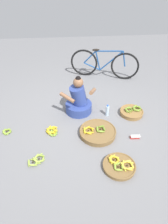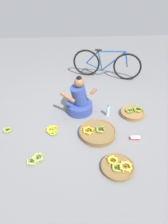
# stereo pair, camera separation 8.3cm
# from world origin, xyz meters

# --- Properties ---
(ground_plane) EXTENTS (10.00, 10.00, 0.00)m
(ground_plane) POSITION_xyz_m (0.00, 0.00, 0.00)
(ground_plane) COLOR slate
(vendor_woman_front) EXTENTS (0.72, 0.55, 0.78)m
(vendor_woman_front) POSITION_xyz_m (-0.06, 0.30, 0.25)
(vendor_woman_front) COLOR #334793
(vendor_woman_front) RESTS_ON ground
(bicycle_leaning) EXTENTS (1.64, 0.53, 0.73)m
(bicycle_leaning) POSITION_xyz_m (0.66, 1.70, 0.36)
(bicycle_leaning) COLOR black
(bicycle_leaning) RESTS_ON ground
(banana_basket_front_left) EXTENTS (0.46, 0.46, 0.15)m
(banana_basket_front_left) POSITION_xyz_m (0.97, 0.11, 0.05)
(banana_basket_front_left) COLOR olive
(banana_basket_front_left) RESTS_ON ground
(banana_basket_back_center) EXTENTS (0.64, 0.64, 0.16)m
(banana_basket_back_center) POSITION_xyz_m (0.22, -0.41, 0.05)
(banana_basket_back_center) COLOR brown
(banana_basket_back_center) RESTS_ON ground
(banana_basket_near_bicycle) EXTENTS (0.49, 0.49, 0.14)m
(banana_basket_near_bicycle) POSITION_xyz_m (0.44, -1.15, 0.04)
(banana_basket_near_bicycle) COLOR brown
(banana_basket_near_bicycle) RESTS_ON ground
(loose_bananas_front_right) EXTENTS (0.24, 0.28, 0.10)m
(loose_bananas_front_right) POSITION_xyz_m (-0.58, -0.29, 0.03)
(loose_bananas_front_right) COLOR gold
(loose_bananas_front_right) RESTS_ON ground
(loose_bananas_back_right) EXTENTS (0.28, 0.25, 0.09)m
(loose_bananas_back_right) POSITION_xyz_m (-0.78, -0.92, 0.03)
(loose_bananas_back_right) COLOR #9EB747
(loose_bananas_back_right) RESTS_ON ground
(loose_bananas_mid_right) EXTENTS (0.18, 0.18, 0.07)m
(loose_bananas_mid_right) POSITION_xyz_m (-1.37, -0.23, 0.03)
(loose_bananas_mid_right) COLOR #8CAD38
(loose_bananas_mid_right) RESTS_ON ground
(water_bottle) EXTENTS (0.07, 0.07, 0.25)m
(water_bottle) POSITION_xyz_m (0.48, 0.11, 0.11)
(water_bottle) COLOR silver
(water_bottle) RESTS_ON ground
(packet_carton_stack) EXTENTS (0.17, 0.06, 0.06)m
(packet_carton_stack) POSITION_xyz_m (0.85, -0.56, 0.03)
(packet_carton_stack) COLOR red
(packet_carton_stack) RESTS_ON ground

